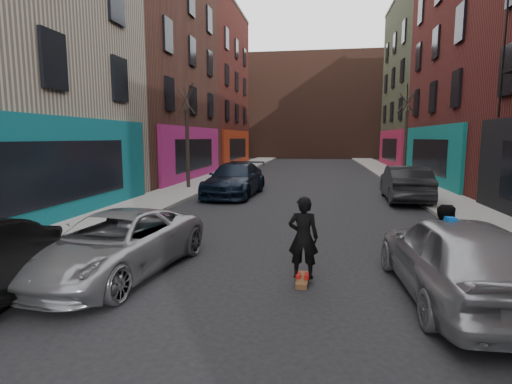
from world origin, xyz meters
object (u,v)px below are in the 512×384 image
(parked_right_far, at_px, (456,257))
(parked_right_end, at_px, (405,183))
(parked_left_far, at_px, (115,244))
(pedestrian, at_px, (441,250))
(skateboard, at_px, (303,280))
(tree_right_far, at_px, (406,126))
(parked_left_end, at_px, (235,180))
(skateboarder, at_px, (303,237))
(tree_left_far, at_px, (187,127))

(parked_right_far, relative_size, parked_right_end, 0.94)
(parked_right_far, bearing_deg, parked_right_end, -100.08)
(parked_left_far, distance_m, parked_right_end, 13.47)
(pedestrian, bearing_deg, skateboard, -17.50)
(tree_right_far, distance_m, skateboard, 20.30)
(parked_left_far, xyz_separation_m, pedestrian, (6.27, -0.15, 0.19))
(parked_right_far, bearing_deg, parked_left_end, -64.31)
(parked_left_far, distance_m, skateboarder, 3.84)
(parked_right_end, distance_m, skateboarder, 11.55)
(parked_left_end, xyz_separation_m, parked_right_end, (7.80, -0.45, -0.00))
(tree_right_far, height_order, skateboard, tree_right_far)
(parked_left_far, distance_m, parked_left_end, 11.38)
(pedestrian, bearing_deg, tree_right_far, -110.81)
(pedestrian, bearing_deg, tree_left_far, -67.08)
(tree_right_far, bearing_deg, parked_right_far, -98.69)
(tree_left_far, distance_m, tree_right_far, 13.78)
(pedestrian, bearing_deg, skateboarder, -17.50)
(tree_right_far, relative_size, pedestrian, 4.11)
(parked_left_far, relative_size, parked_left_end, 0.85)
(skateboard, bearing_deg, skateboarder, 0.00)
(parked_left_far, bearing_deg, tree_left_far, 109.85)
(parked_right_end, relative_size, pedestrian, 2.90)
(skateboard, relative_size, skateboarder, 0.50)
(parked_right_far, bearing_deg, parked_left_far, -5.82)
(parked_left_far, xyz_separation_m, parked_right_far, (6.47, -0.32, 0.13))
(parked_right_far, height_order, skateboard, parked_right_far)
(tree_right_far, height_order, parked_left_far, tree_right_far)
(parked_left_end, height_order, pedestrian, pedestrian)
(tree_left_far, height_order, skateboard, tree_left_far)
(tree_left_far, bearing_deg, parked_right_far, -55.39)
(skateboard, bearing_deg, tree_left_far, 119.06)
(parked_left_end, xyz_separation_m, skateboarder, (3.76, -11.27, 0.11))
(parked_right_far, bearing_deg, tree_left_far, -58.38)
(tree_left_far, distance_m, pedestrian, 16.49)
(skateboard, height_order, pedestrian, pedestrian)
(parked_right_far, xyz_separation_m, skateboarder, (-2.64, 0.43, 0.14))
(parked_left_far, height_order, skateboarder, skateboarder)
(parked_left_far, xyz_separation_m, parked_right_end, (7.87, 10.93, 0.15))
(skateboarder, distance_m, pedestrian, 2.45)
(skateboard, bearing_deg, parked_right_far, -7.41)
(tree_left_far, distance_m, parked_left_end, 4.40)
(parked_right_end, bearing_deg, pedestrian, 83.91)
(parked_left_far, bearing_deg, pedestrian, 6.09)
(parked_left_end, distance_m, parked_right_end, 7.81)
(pedestrian, bearing_deg, parked_right_far, 127.25)
(tree_left_far, distance_m, parked_right_end, 11.36)
(parked_left_far, bearing_deg, skateboarder, 9.09)
(parked_left_end, relative_size, skateboarder, 3.40)
(parked_left_far, height_order, parked_right_far, parked_right_far)
(tree_right_far, distance_m, parked_left_end, 12.59)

